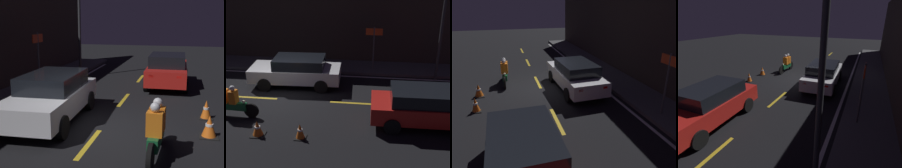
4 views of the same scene
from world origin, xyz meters
TOP-DOWN VIEW (x-y plane):
  - ground_plane at (0.00, 0.00)m, footprint 56.00×56.00m
  - lane_dash_c at (-1.00, 0.00)m, footprint 2.00×0.14m
  - lane_dash_d at (3.50, 0.00)m, footprint 2.00×0.14m
  - lane_dash_e at (8.00, 0.00)m, footprint 2.00×0.14m
  - lane_solid_kerb at (0.00, 3.15)m, footprint 25.20×0.14m
  - sedan_white at (0.56, 1.69)m, footprint 4.55×2.04m
  - taxi_red at (6.44, -1.49)m, footprint 4.29×1.93m
  - motorcycle at (-1.38, -1.74)m, footprint 2.26×0.39m
  - traffic_cone_near at (0.21, -3.03)m, footprint 0.51×0.51m
  - traffic_cone_mid at (1.83, -3.03)m, footprint 0.42×0.42m
  - shop_sign at (4.33, 4.01)m, footprint 0.90×0.08m
  - street_lamp at (7.66, 3.25)m, footprint 0.28×0.28m

SIDE VIEW (x-z plane):
  - ground_plane at x=0.00m, z-range 0.00..0.00m
  - lane_solid_kerb at x=0.00m, z-range 0.00..0.01m
  - lane_dash_c at x=-1.00m, z-range 0.00..0.01m
  - lane_dash_d at x=3.50m, z-range 0.00..0.01m
  - lane_dash_e at x=8.00m, z-range 0.00..0.01m
  - traffic_cone_mid at x=1.83m, z-range -0.01..0.60m
  - traffic_cone_near at x=0.21m, z-range -0.01..0.60m
  - motorcycle at x=-1.38m, z-range -0.04..1.34m
  - sedan_white at x=0.56m, z-range 0.05..1.54m
  - taxi_red at x=6.44m, z-range 0.04..1.57m
  - shop_sign at x=4.33m, z-range 0.64..3.04m
  - street_lamp at x=7.66m, z-range 0.36..6.12m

